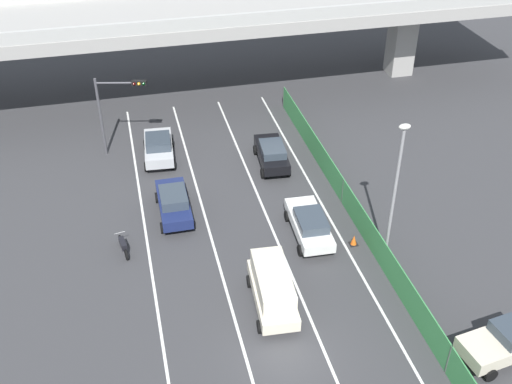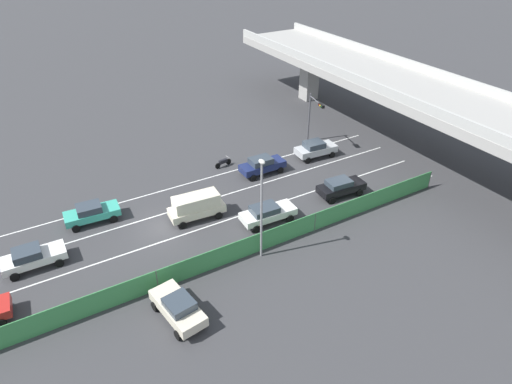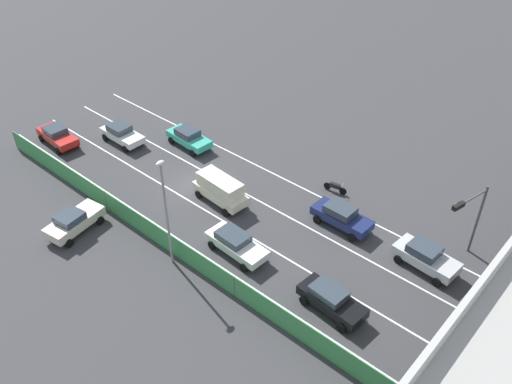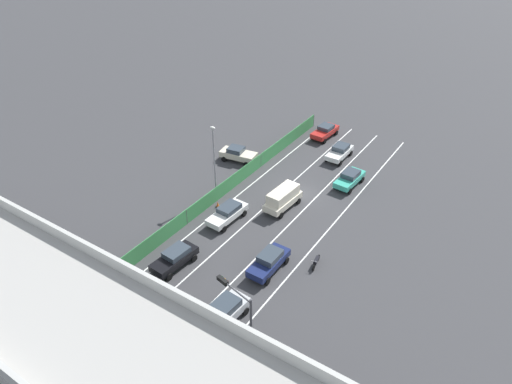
{
  "view_description": "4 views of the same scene",
  "coord_description": "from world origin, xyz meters",
  "px_view_note": "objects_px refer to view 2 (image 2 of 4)",
  "views": [
    {
      "loc": [
        -5.73,
        -18.22,
        22.08
      ],
      "look_at": [
        1.41,
        11.3,
        1.02
      ],
      "focal_mm": 43.48,
      "sensor_mm": 36.0,
      "label": 1
    },
    {
      "loc": [
        29.0,
        -8.15,
        21.92
      ],
      "look_at": [
        1.77,
        7.75,
        1.89
      ],
      "focal_mm": 31.15,
      "sensor_mm": 36.0,
      "label": 2
    },
    {
      "loc": [
        23.71,
        27.26,
        26.38
      ],
      "look_at": [
        -0.54,
        5.9,
        1.96
      ],
      "focal_mm": 38.83,
      "sensor_mm": 36.0,
      "label": 3
    },
    {
      "loc": [
        -19.22,
        37.4,
        27.96
      ],
      "look_at": [
        2.72,
        4.1,
        1.65
      ],
      "focal_mm": 33.14,
      "sensor_mm": 36.0,
      "label": 4
    }
  ],
  "objects_px": {
    "car_sedan_black": "(341,187)",
    "street_lamp": "(261,202)",
    "car_van_cream": "(197,206)",
    "car_sedan_silver": "(315,149)",
    "parked_sedan_cream": "(178,307)",
    "traffic_light": "(314,112)",
    "car_sedan_navy": "(262,165)",
    "traffic_cone": "(268,238)",
    "motorcycle": "(223,162)",
    "car_sedan_white": "(32,257)",
    "car_taxi_teal": "(91,213)",
    "car_hatchback_white": "(267,213)"
  },
  "relations": [
    {
      "from": "car_van_cream",
      "to": "car_sedan_black",
      "type": "bearing_deg",
      "value": 75.36
    },
    {
      "from": "car_sedan_black",
      "to": "traffic_light",
      "type": "bearing_deg",
      "value": 158.08
    },
    {
      "from": "car_sedan_black",
      "to": "street_lamp",
      "type": "xyz_separation_m",
      "value": [
        3.59,
        -10.49,
        3.96
      ]
    },
    {
      "from": "car_hatchback_white",
      "to": "car_van_cream",
      "type": "xyz_separation_m",
      "value": [
        -3.42,
        -4.8,
        0.35
      ]
    },
    {
      "from": "motorcycle",
      "to": "parked_sedan_cream",
      "type": "xyz_separation_m",
      "value": [
        16.29,
        -11.33,
        0.47
      ]
    },
    {
      "from": "traffic_light",
      "to": "parked_sedan_cream",
      "type": "bearing_deg",
      "value": -54.4
    },
    {
      "from": "traffic_light",
      "to": "car_sedan_navy",
      "type": "bearing_deg",
      "value": -72.1
    },
    {
      "from": "car_sedan_navy",
      "to": "motorcycle",
      "type": "xyz_separation_m",
      "value": [
        -3.15,
        -2.68,
        -0.48
      ]
    },
    {
      "from": "car_sedan_navy",
      "to": "car_sedan_white",
      "type": "height_order",
      "value": "car_sedan_navy"
    },
    {
      "from": "car_sedan_navy",
      "to": "car_sedan_silver",
      "type": "bearing_deg",
      "value": 91.44
    },
    {
      "from": "parked_sedan_cream",
      "to": "car_van_cream",
      "type": "bearing_deg",
      "value": 149.99
    },
    {
      "from": "car_sedan_white",
      "to": "car_sedan_black",
      "type": "relative_size",
      "value": 0.97
    },
    {
      "from": "parked_sedan_cream",
      "to": "street_lamp",
      "type": "distance_m",
      "value": 8.91
    },
    {
      "from": "car_taxi_teal",
      "to": "street_lamp",
      "type": "bearing_deg",
      "value": 42.39
    },
    {
      "from": "car_van_cream",
      "to": "car_sedan_silver",
      "type": "xyz_separation_m",
      "value": [
        -3.89,
        15.17,
        -0.28
      ]
    },
    {
      "from": "parked_sedan_cream",
      "to": "car_sedan_black",
      "type": "bearing_deg",
      "value": 108.71
    },
    {
      "from": "car_sedan_silver",
      "to": "street_lamp",
      "type": "relative_size",
      "value": 0.54
    },
    {
      "from": "car_sedan_black",
      "to": "street_lamp",
      "type": "bearing_deg",
      "value": -71.09
    },
    {
      "from": "car_sedan_black",
      "to": "parked_sedan_cream",
      "type": "bearing_deg",
      "value": -71.29
    },
    {
      "from": "street_lamp",
      "to": "traffic_cone",
      "type": "relative_size",
      "value": 13.51
    },
    {
      "from": "car_sedan_navy",
      "to": "traffic_cone",
      "type": "xyz_separation_m",
      "value": [
        9.34,
        -5.04,
        -0.66
      ]
    },
    {
      "from": "car_van_cream",
      "to": "parked_sedan_cream",
      "type": "xyz_separation_m",
      "value": [
        9.42,
        -5.44,
        -0.31
      ]
    },
    {
      "from": "car_sedan_navy",
      "to": "motorcycle",
      "type": "height_order",
      "value": "car_sedan_navy"
    },
    {
      "from": "car_sedan_navy",
      "to": "motorcycle",
      "type": "distance_m",
      "value": 4.17
    },
    {
      "from": "car_sedan_navy",
      "to": "car_van_cream",
      "type": "height_order",
      "value": "car_van_cream"
    },
    {
      "from": "car_sedan_black",
      "to": "motorcycle",
      "type": "bearing_deg",
      "value": -146.48
    },
    {
      "from": "car_sedan_silver",
      "to": "parked_sedan_cream",
      "type": "relative_size",
      "value": 0.98
    },
    {
      "from": "parked_sedan_cream",
      "to": "street_lamp",
      "type": "xyz_separation_m",
      "value": [
        -2.53,
        7.57,
        3.94
      ]
    },
    {
      "from": "car_van_cream",
      "to": "car_sedan_silver",
      "type": "height_order",
      "value": "car_van_cream"
    },
    {
      "from": "car_sedan_navy",
      "to": "street_lamp",
      "type": "xyz_separation_m",
      "value": [
        10.61,
        -6.44,
        3.93
      ]
    },
    {
      "from": "traffic_light",
      "to": "street_lamp",
      "type": "bearing_deg",
      "value": -47.46
    },
    {
      "from": "car_taxi_teal",
      "to": "car_sedan_navy",
      "type": "bearing_deg",
      "value": 89.35
    },
    {
      "from": "car_sedan_black",
      "to": "street_lamp",
      "type": "distance_m",
      "value": 11.78
    },
    {
      "from": "car_sedan_white",
      "to": "traffic_light",
      "type": "height_order",
      "value": "traffic_light"
    },
    {
      "from": "motorcycle",
      "to": "parked_sedan_cream",
      "type": "bearing_deg",
      "value": -34.83
    },
    {
      "from": "car_hatchback_white",
      "to": "traffic_cone",
      "type": "distance_m",
      "value": 2.61
    },
    {
      "from": "car_van_cream",
      "to": "parked_sedan_cream",
      "type": "height_order",
      "value": "car_van_cream"
    },
    {
      "from": "car_sedan_black",
      "to": "car_sedan_navy",
      "type": "bearing_deg",
      "value": -149.99
    },
    {
      "from": "car_van_cream",
      "to": "traffic_light",
      "type": "relative_size",
      "value": 0.85
    },
    {
      "from": "parked_sedan_cream",
      "to": "street_lamp",
      "type": "bearing_deg",
      "value": 108.45
    },
    {
      "from": "traffic_light",
      "to": "car_sedan_black",
      "type": "bearing_deg",
      "value": -21.92
    },
    {
      "from": "traffic_light",
      "to": "car_van_cream",
      "type": "bearing_deg",
      "value": -69.17
    },
    {
      "from": "car_van_cream",
      "to": "street_lamp",
      "type": "xyz_separation_m",
      "value": [
        6.89,
        2.13,
        3.63
      ]
    },
    {
      "from": "car_sedan_black",
      "to": "traffic_cone",
      "type": "xyz_separation_m",
      "value": [
        2.32,
        -9.09,
        -0.64
      ]
    },
    {
      "from": "car_hatchback_white",
      "to": "traffic_cone",
      "type": "bearing_deg",
      "value": -29.76
    },
    {
      "from": "motorcycle",
      "to": "traffic_light",
      "type": "relative_size",
      "value": 0.35
    },
    {
      "from": "car_sedan_black",
      "to": "car_sedan_silver",
      "type": "bearing_deg",
      "value": 160.52
    },
    {
      "from": "traffic_light",
      "to": "motorcycle",
      "type": "bearing_deg",
      "value": -93.24
    },
    {
      "from": "car_sedan_white",
      "to": "car_taxi_teal",
      "type": "height_order",
      "value": "car_taxi_teal"
    },
    {
      "from": "traffic_light",
      "to": "car_taxi_teal",
      "type": "bearing_deg",
      "value": -84.41
    }
  ]
}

